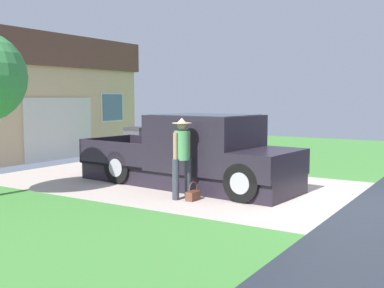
{
  "coord_description": "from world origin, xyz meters",
  "views": [
    {
      "loc": [
        -9.49,
        -2.28,
        2.1
      ],
      "look_at": [
        -1.17,
        2.97,
        1.13
      ],
      "focal_mm": 44.01,
      "sensor_mm": 36.0,
      "label": 1
    }
  ],
  "objects_px": {
    "handbag": "(193,195)",
    "house_with_garage": "(3,96)",
    "pickup_truck": "(200,154)",
    "wheeled_trash_bin": "(137,142)",
    "person_with_hat": "(182,153)"
  },
  "relations": [
    {
      "from": "pickup_truck",
      "to": "handbag",
      "type": "relative_size",
      "value": 14.39
    },
    {
      "from": "person_with_hat",
      "to": "house_with_garage",
      "type": "relative_size",
      "value": 0.19
    },
    {
      "from": "wheeled_trash_bin",
      "to": "person_with_hat",
      "type": "bearing_deg",
      "value": -132.98
    },
    {
      "from": "pickup_truck",
      "to": "handbag",
      "type": "distance_m",
      "value": 1.6
    },
    {
      "from": "pickup_truck",
      "to": "house_with_garage",
      "type": "relative_size",
      "value": 0.64
    },
    {
      "from": "pickup_truck",
      "to": "house_with_garage",
      "type": "xyz_separation_m",
      "value": [
        1.49,
        9.34,
        1.37
      ]
    },
    {
      "from": "pickup_truck",
      "to": "handbag",
      "type": "bearing_deg",
      "value": 29.68
    },
    {
      "from": "person_with_hat",
      "to": "house_with_garage",
      "type": "height_order",
      "value": "house_with_garage"
    },
    {
      "from": "house_with_garage",
      "to": "handbag",
      "type": "bearing_deg",
      "value": -105.78
    },
    {
      "from": "pickup_truck",
      "to": "person_with_hat",
      "type": "relative_size",
      "value": 3.34
    },
    {
      "from": "handbag",
      "to": "wheeled_trash_bin",
      "type": "distance_m",
      "value": 6.94
    },
    {
      "from": "wheeled_trash_bin",
      "to": "house_with_garage",
      "type": "bearing_deg",
      "value": 110.37
    },
    {
      "from": "handbag",
      "to": "house_with_garage",
      "type": "bearing_deg",
      "value": 74.22
    },
    {
      "from": "person_with_hat",
      "to": "house_with_garage",
      "type": "distance_m",
      "value": 10.13
    },
    {
      "from": "house_with_garage",
      "to": "wheeled_trash_bin",
      "type": "relative_size",
      "value": 8.13
    }
  ]
}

